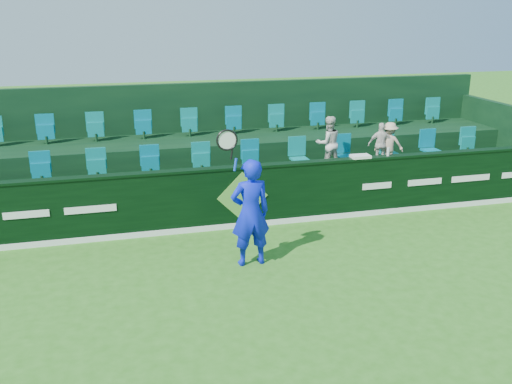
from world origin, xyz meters
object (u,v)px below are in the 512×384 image
object	(u,v)px
tennis_player	(250,212)
spectator_middle	(381,145)
spectator_left	(328,143)
towel	(360,156)
spectator_right	(389,144)
drinks_bottle	(388,152)

from	to	relation	value
tennis_player	spectator_middle	xyz separation A→B (m)	(4.04, 3.01, 0.33)
tennis_player	spectator_left	xyz separation A→B (m)	(2.66, 3.01, 0.44)
towel	tennis_player	bearing A→B (deg)	-147.68
spectator_right	drinks_bottle	bearing A→B (deg)	85.54
tennis_player	spectator_left	distance (m)	4.04
drinks_bottle	tennis_player	bearing A→B (deg)	-152.65
towel	drinks_bottle	world-z (taller)	drinks_bottle
tennis_player	spectator_right	distance (m)	5.22
spectator_middle	towel	size ratio (longest dim) A/B	2.56
spectator_left	towel	bearing A→B (deg)	103.16
towel	drinks_bottle	bearing A→B (deg)	0.00
towel	drinks_bottle	distance (m)	0.67
tennis_player	spectator_right	bearing A→B (deg)	35.24
spectator_middle	towel	bearing A→B (deg)	63.68
tennis_player	spectator_right	xyz separation A→B (m)	(4.26, 3.01, 0.33)
tennis_player	towel	size ratio (longest dim) A/B	6.22
tennis_player	towel	xyz separation A→B (m)	(2.98, 1.89, 0.37)
spectator_left	drinks_bottle	distance (m)	1.49
spectator_right	drinks_bottle	size ratio (longest dim) A/B	5.60
spectator_left	spectator_middle	size ratio (longest dim) A/B	1.21
spectator_right	spectator_left	bearing A→B (deg)	24.02
spectator_right	towel	xyz separation A→B (m)	(-1.27, -1.12, 0.05)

